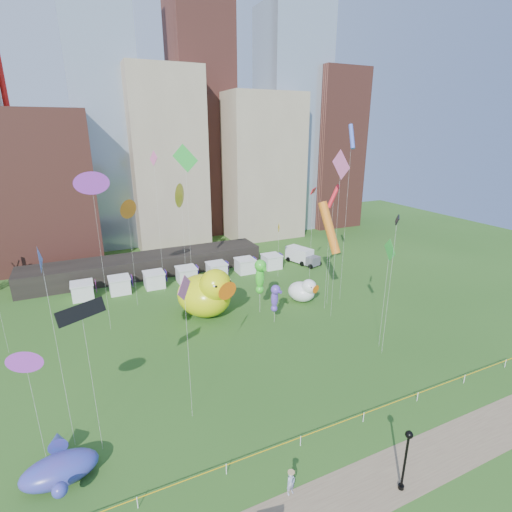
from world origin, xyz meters
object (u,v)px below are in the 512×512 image
small_duck (303,291)px  seahorse_green (260,274)px  whale_inflatable (60,467)px  woman (291,483)px  lamppost (406,454)px  box_truck (302,256)px  big_duck (206,293)px  seahorse_purple (275,296)px

small_duck → seahorse_green: size_ratio=0.68×
seahorse_green → whale_inflatable: seahorse_green is taller
woman → small_duck: bearing=49.3°
lamppost → box_truck: (17.86, 42.07, -1.58)m
lamppost → seahorse_green: bearing=84.5°
big_duck → seahorse_purple: (6.96, -5.43, 0.49)m
small_duck → seahorse_green: (-6.90, -0.66, 3.84)m
seahorse_purple → whale_inflatable: (-23.71, -13.77, -2.58)m
seahorse_purple → big_duck: bearing=123.6°
lamppost → woman: (-6.89, 2.80, -2.08)m
seahorse_purple → whale_inflatable: seahorse_purple is taller
seahorse_green → whale_inflatable: 29.16m
whale_inflatable → seahorse_green: bearing=32.8°
seahorse_green → seahorse_purple: bearing=-83.3°
whale_inflatable → lamppost: lamppost is taller
seahorse_purple → box_truck: 23.27m
box_truck → seahorse_purple: bearing=-147.1°
big_duck → lamppost: size_ratio=1.98×
small_duck → woman: 30.19m
seahorse_purple → box_truck: (14.76, 17.85, -2.19)m
seahorse_purple → lamppost: size_ratio=1.04×
box_truck → woman: (-24.76, -39.27, -0.50)m
box_truck → whale_inflatable: bearing=-158.1°
lamppost → box_truck: 45.73m
big_duck → box_truck: size_ratio=1.42×
small_duck → whale_inflatable: size_ratio=0.78×
lamppost → seahorse_purple: bearing=82.7°
seahorse_green → whale_inflatable: (-23.26, -17.01, -4.43)m
woman → whale_inflatable: bearing=143.2°
big_duck → seahorse_purple: size_ratio=1.91×
whale_inflatable → box_truck: 49.80m
big_duck → seahorse_green: seahorse_green is taller
seahorse_green → box_truck: bearing=42.8°
small_duck → woman: (-16.45, -25.31, -0.70)m
big_duck → seahorse_purple: bearing=-59.4°
whale_inflatable → box_truck: box_truck is taller
big_duck → seahorse_purple: 8.84m
whale_inflatable → lamppost: (20.61, -10.44, 1.97)m
big_duck → woman: size_ratio=5.54×
big_duck → woman: bearing=-117.9°
box_truck → seahorse_green: bearing=-153.6°
small_duck → seahorse_purple: seahorse_purple is taller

